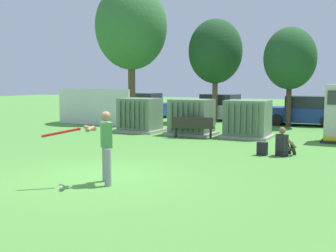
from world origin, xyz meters
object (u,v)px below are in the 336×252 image
at_px(transformer_mid_east, 247,119).
at_px(park_bench, 193,126).
at_px(sports_ball, 61,188).
at_px(parked_car_right_of_center, 304,112).
at_px(seated_spectator, 284,144).
at_px(transformer_mid_west, 191,117).
at_px(batter, 104,143).
at_px(transformer_west, 140,115).
at_px(parked_car_leftmost, 142,106).
at_px(parked_car_left_of_center, 218,108).
at_px(backpack, 262,149).

bearing_deg(transformer_mid_east, park_bench, -148.48).
distance_m(sports_ball, parked_car_right_of_center, 17.07).
bearing_deg(seated_spectator, transformer_mid_west, 143.67).
xyz_separation_m(park_bench, parked_car_right_of_center, (3.38, 7.62, 0.22)).
bearing_deg(batter, transformer_west, 116.23).
height_order(transformer_west, parked_car_leftmost, same).
bearing_deg(seated_spectator, parked_car_leftmost, 137.37).
relative_size(batter, parked_car_left_of_center, 0.40).
height_order(batter, seated_spectator, batter).
height_order(batter, parked_car_left_of_center, batter).
bearing_deg(park_bench, backpack, -36.71).
distance_m(parked_car_left_of_center, parked_car_right_of_center, 5.35).
xyz_separation_m(transformer_mid_west, backpack, (4.27, -3.83, -0.57)).
relative_size(transformer_west, batter, 1.21).
distance_m(parked_car_leftmost, parked_car_left_of_center, 5.52).
relative_size(seated_spectator, backpack, 2.19).
xyz_separation_m(parked_car_leftmost, parked_car_left_of_center, (5.52, 0.03, 0.00)).
relative_size(park_bench, parked_car_right_of_center, 0.43).
relative_size(batter, parked_car_leftmost, 0.41).
bearing_deg(transformer_mid_west, transformer_west, -177.54).
bearing_deg(parked_car_right_of_center, parked_car_left_of_center, 172.08).
xyz_separation_m(sports_ball, parked_car_left_of_center, (-2.74, 17.60, 0.71)).
bearing_deg(backpack, transformer_mid_west, 138.08).
bearing_deg(backpack, transformer_west, 151.85).
bearing_deg(parked_car_left_of_center, parked_car_leftmost, -179.64).
relative_size(park_bench, seated_spectator, 1.91).
relative_size(transformer_mid_east, parked_car_right_of_center, 0.50).
relative_size(transformer_west, transformer_mid_east, 1.00).
xyz_separation_m(batter, sports_ball, (-0.54, -0.91, -0.93)).
height_order(transformer_west, parked_car_left_of_center, same).
height_order(transformer_mid_east, parked_car_leftmost, same).
relative_size(seated_spectator, parked_car_left_of_center, 0.22).
bearing_deg(batter, transformer_mid_east, 85.99).
height_order(park_bench, backpack, park_bench).
xyz_separation_m(transformer_west, parked_car_left_of_center, (1.28, 7.43, -0.04)).
height_order(park_bench, parked_car_leftmost, parked_car_leftmost).
xyz_separation_m(transformer_west, park_bench, (3.20, -0.92, -0.25)).
bearing_deg(backpack, parked_car_right_of_center, 92.01).
height_order(transformer_mid_west, parked_car_left_of_center, same).
bearing_deg(sports_ball, parked_car_right_of_center, 81.38).
height_order(parked_car_left_of_center, parked_car_right_of_center, same).
bearing_deg(park_bench, seated_spectator, -30.38).
xyz_separation_m(transformer_mid_west, parked_car_leftmost, (-6.92, 7.28, -0.04)).
xyz_separation_m(transformer_mid_west, batter, (1.89, -9.38, 0.19)).
bearing_deg(parked_car_leftmost, parked_car_left_of_center, 0.36).
height_order(park_bench, seated_spectator, seated_spectator).
bearing_deg(park_bench, transformer_west, 163.89).
distance_m(batter, parked_car_right_of_center, 16.09).
distance_m(transformer_west, batter, 10.33).
xyz_separation_m(batter, parked_car_left_of_center, (-3.29, 16.70, -0.22)).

